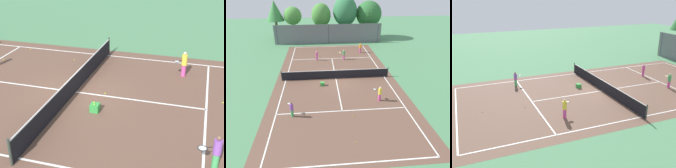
{
  "view_description": "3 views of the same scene",
  "coord_description": "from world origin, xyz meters",
  "views": [
    {
      "loc": [
        -13.57,
        -5.85,
        7.41
      ],
      "look_at": [
        -0.1,
        -1.95,
        0.76
      ],
      "focal_mm": 52.1,
      "sensor_mm": 36.0,
      "label": 1
    },
    {
      "loc": [
        -1.75,
        -20.81,
        10.03
      ],
      "look_at": [
        -0.01,
        -2.74,
        0.69
      ],
      "focal_mm": 33.2,
      "sensor_mm": 36.0,
      "label": 2
    },
    {
      "loc": [
        18.47,
        -11.19,
        8.23
      ],
      "look_at": [
        -0.9,
        -3.26,
        0.78
      ],
      "focal_mm": 41.55,
      "sensor_mm": 36.0,
      "label": 3
    }
  ],
  "objects": [
    {
      "name": "ground_plane",
      "position": [
        0.0,
        0.0,
        0.0
      ],
      "size": [
        80.0,
        80.0,
        0.0
      ],
      "primitive_type": "plane",
      "color": "#4C8456"
    },
    {
      "name": "court_surface",
      "position": [
        0.0,
        0.0,
        0.0
      ],
      "size": [
        13.0,
        25.0,
        0.01
      ],
      "color": "brown",
      "rests_on": "ground_plane"
    },
    {
      "name": "tennis_net",
      "position": [
        0.0,
        0.0,
        0.51
      ],
      "size": [
        11.9,
        0.1,
        1.1
      ],
      "color": "#333833",
      "rests_on": "ground_plane"
    },
    {
      "name": "player_0",
      "position": [
        1.61,
        5.97,
        0.71
      ],
      "size": [
        0.87,
        0.53,
        1.38
      ],
      "color": "#D14799",
      "rests_on": "ground_plane"
    },
    {
      "name": "player_2",
      "position": [
        -2.07,
        6.04,
        0.66
      ],
      "size": [
        0.27,
        0.27,
        1.28
      ],
      "color": "#D14799",
      "rests_on": "ground_plane"
    },
    {
      "name": "player_3",
      "position": [
        -4.12,
        -6.75,
        0.7
      ],
      "size": [
        0.61,
        0.85,
        1.34
      ],
      "color": "#3FA559",
      "rests_on": "ground_plane"
    },
    {
      "name": "player_4",
      "position": [
        3.55,
        -5.03,
        0.74
      ],
      "size": [
        0.79,
        0.76,
        1.42
      ],
      "color": "#D14799",
      "rests_on": "ground_plane"
    },
    {
      "name": "ball_crate",
      "position": [
        -1.54,
        -1.56,
        0.18
      ],
      "size": [
        0.42,
        0.4,
        0.43
      ],
      "color": "green",
      "rests_on": "ground_plane"
    },
    {
      "name": "tennis_ball_0",
      "position": [
        0.22,
        -1.5,
        0.03
      ],
      "size": [
        0.07,
        0.07,
        0.07
      ],
      "primitive_type": "sphere",
      "color": "#CCE533",
      "rests_on": "ground_plane"
    },
    {
      "name": "tennis_ball_1",
      "position": [
        -2.06,
        7.15,
        0.03
      ],
      "size": [
        0.07,
        0.07,
        0.07
      ],
      "primitive_type": "sphere",
      "color": "#CCE533",
      "rests_on": "ground_plane"
    },
    {
      "name": "tennis_ball_2",
      "position": [
        -4.86,
        9.69,
        0.03
      ],
      "size": [
        0.07,
        0.07,
        0.07
      ],
      "primitive_type": "sphere",
      "color": "#CCE533",
      "rests_on": "ground_plane"
    },
    {
      "name": "tennis_ball_3",
      "position": [
        0.84,
        -7.14,
        0.03
      ],
      "size": [
        0.07,
        0.07,
        0.07
      ],
      "primitive_type": "sphere",
      "color": "#CCE533",
      "rests_on": "ground_plane"
    },
    {
      "name": "tennis_ball_4",
      "position": [
        0.52,
        -10.23,
        0.03
      ],
      "size": [
        0.07,
        0.07,
        0.07
      ],
      "primitive_type": "sphere",
      "color": "#CCE533",
      "rests_on": "ground_plane"
    },
    {
      "name": "tennis_ball_6",
      "position": [
        -4.41,
        7.75,
        0.03
      ],
      "size": [
        0.07,
        0.07,
        0.07
      ],
      "primitive_type": "sphere",
      "color": "#CCE533",
      "rests_on": "ground_plane"
    },
    {
      "name": "tennis_ball_8",
      "position": [
        4.13,
        1.76,
        0.03
      ],
      "size": [
        0.07,
        0.07,
        0.07
      ],
      "primitive_type": "sphere",
      "color": "#CCE533",
      "rests_on": "ground_plane"
    }
  ]
}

